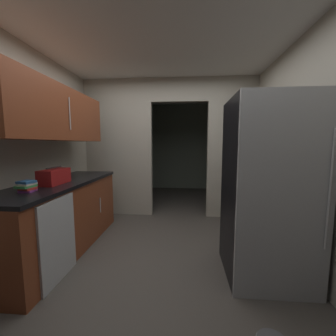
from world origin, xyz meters
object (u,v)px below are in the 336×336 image
Objects in this scene: dishwasher at (59,240)px; book_stack at (27,186)px; refrigerator at (267,190)px; boombox at (54,177)px.

dishwasher is 5.05× the size of book_stack.
refrigerator is 2.40m from book_stack.
refrigerator is at bearing -4.07° from boombox.
refrigerator reaches higher than boombox.
boombox is (-2.37, 0.17, 0.08)m from refrigerator.
boombox is (-0.29, 0.44, 0.57)m from dishwasher.
boombox is 2.38× the size of book_stack.
book_stack is at bearing -174.13° from refrigerator.
refrigerator is at bearing 7.33° from dishwasher.
dishwasher is 0.77m from boombox.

